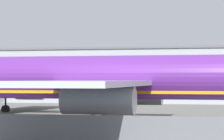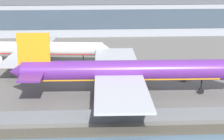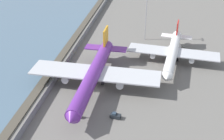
{
  "view_description": "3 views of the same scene",
  "coord_description": "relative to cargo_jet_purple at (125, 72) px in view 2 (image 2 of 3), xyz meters",
  "views": [
    {
      "loc": [
        9.19,
        -57.13,
        5.45
      ],
      "look_at": [
        -2.32,
        -1.58,
        6.5
      ],
      "focal_mm": 85.0,
      "sensor_mm": 36.0,
      "label": 1
    },
    {
      "loc": [
        -8.42,
        -80.53,
        29.99
      ],
      "look_at": [
        -3.67,
        9.18,
        2.61
      ],
      "focal_mm": 60.0,
      "sensor_mm": 36.0,
      "label": 2
    },
    {
      "loc": [
        88.32,
        20.41,
        58.61
      ],
      "look_at": [
        -5.29,
        3.99,
        5.42
      ],
      "focal_mm": 50.0,
      "sensor_mm": 36.0,
      "label": 3
    }
  ],
  "objects": [
    {
      "name": "shoreline_seawall",
      "position": [
        1.33,
        -18.88,
        -5.25
      ],
      "size": [
        320.0,
        3.0,
        0.5
      ],
      "color": "#474238",
      "rests_on": "ground"
    },
    {
      "name": "passenger_jet_white_red",
      "position": [
        -23.6,
        26.57,
        -1.01
      ],
      "size": [
        42.23,
        36.64,
        11.77
      ],
      "color": "white",
      "rests_on": "ground"
    },
    {
      "name": "perimeter_fence",
      "position": [
        1.33,
        -14.38,
        -4.19
      ],
      "size": [
        280.0,
        0.1,
        2.63
      ],
      "color": "slate",
      "rests_on": "ground"
    },
    {
      "name": "cargo_jet_purple",
      "position": [
        0.0,
        0.0,
        0.0
      ],
      "size": [
        52.74,
        45.37,
        14.43
      ],
      "color": "#602889",
      "rests_on": "ground"
    },
    {
      "name": "terminal_building",
      "position": [
        12.32,
        73.15,
        1.02
      ],
      "size": [
        120.0,
        20.63,
        13.03
      ],
      "color": "#9EA3AD",
      "rests_on": "ground"
    },
    {
      "name": "baggage_tug",
      "position": [
        15.52,
        10.06,
        -4.7
      ],
      "size": [
        2.1,
        3.42,
        1.8
      ],
      "color": "#1E2328",
      "rests_on": "ground"
    },
    {
      "name": "ground_plane",
      "position": [
        1.33,
        1.62,
        -5.5
      ],
      "size": [
        500.0,
        500.0,
        0.0
      ],
      "primitive_type": "plane",
      "color": "#66635E"
    }
  ]
}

